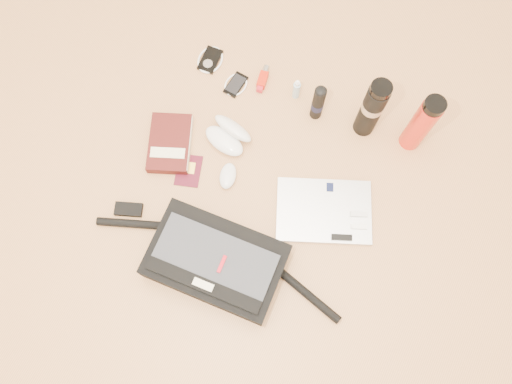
# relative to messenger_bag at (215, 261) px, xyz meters

# --- Properties ---
(ground) EXTENTS (4.00, 4.00, 0.00)m
(ground) POSITION_rel_messenger_bag_xyz_m (-0.01, 0.22, -0.06)
(ground) COLOR tan
(ground) RESTS_ON ground
(messenger_bag) EXTENTS (0.90, 0.30, 0.12)m
(messenger_bag) POSITION_rel_messenger_bag_xyz_m (0.00, 0.00, 0.00)
(messenger_bag) COLOR black
(messenger_bag) RESTS_ON ground
(laptop) EXTENTS (0.39, 0.34, 0.03)m
(laptop) POSITION_rel_messenger_bag_xyz_m (0.25, 0.33, -0.04)
(laptop) COLOR #B9BABC
(laptop) RESTS_ON ground
(book) EXTENTS (0.22, 0.27, 0.04)m
(book) POSITION_rel_messenger_bag_xyz_m (-0.35, 0.31, -0.04)
(book) COLOR #40100E
(book) RESTS_ON ground
(passport) EXTENTS (0.12, 0.14, 0.01)m
(passport) POSITION_rel_messenger_bag_xyz_m (-0.25, 0.26, -0.05)
(passport) COLOR #490C1B
(passport) RESTS_ON ground
(mouse) EXTENTS (0.08, 0.11, 0.03)m
(mouse) POSITION_rel_messenger_bag_xyz_m (-0.11, 0.30, -0.04)
(mouse) COLOR silver
(mouse) RESTS_ON ground
(sunglasses_case) EXTENTS (0.19, 0.17, 0.09)m
(sunglasses_case) POSITION_rel_messenger_bag_xyz_m (-0.18, 0.43, -0.02)
(sunglasses_case) COLOR white
(sunglasses_case) RESTS_ON ground
(ipod) EXTENTS (0.10, 0.12, 0.01)m
(ipod) POSITION_rel_messenger_bag_xyz_m (-0.39, 0.69, -0.05)
(ipod) COLOR black
(ipod) RESTS_ON ground
(phone) EXTENTS (0.09, 0.11, 0.01)m
(phone) POSITION_rel_messenger_bag_xyz_m (-0.26, 0.64, -0.05)
(phone) COLOR black
(phone) RESTS_ON ground
(inhaler) EXTENTS (0.05, 0.11, 0.03)m
(inhaler) POSITION_rel_messenger_bag_xyz_m (-0.17, 0.70, -0.04)
(inhaler) COLOR red
(inhaler) RESTS_ON ground
(spray_bottle) EXTENTS (0.03, 0.03, 0.10)m
(spray_bottle) POSITION_rel_messenger_bag_xyz_m (-0.03, 0.70, -0.01)
(spray_bottle) COLOR #A2C4D7
(spray_bottle) RESTS_ON ground
(aerosol_can) EXTENTS (0.05, 0.05, 0.19)m
(aerosol_can) POSITION_rel_messenger_bag_xyz_m (0.07, 0.67, 0.04)
(aerosol_can) COLOR black
(aerosol_can) RESTS_ON ground
(thermos_black) EXTENTS (0.09, 0.09, 0.30)m
(thermos_black) POSITION_rel_messenger_bag_xyz_m (0.25, 0.70, 0.09)
(thermos_black) COLOR black
(thermos_black) RESTS_ON ground
(thermos_red) EXTENTS (0.09, 0.09, 0.29)m
(thermos_red) POSITION_rel_messenger_bag_xyz_m (0.42, 0.72, 0.09)
(thermos_red) COLOR red
(thermos_red) RESTS_ON ground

